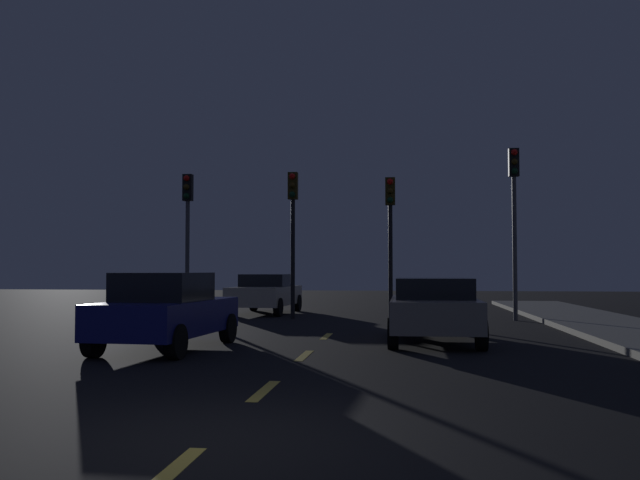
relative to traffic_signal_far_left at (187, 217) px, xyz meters
name	(u,v)px	position (x,y,z in m)	size (l,w,h in m)	color
ground_plane	(309,352)	(5.36, -9.08, -3.39)	(80.00, 80.00, 0.00)	black
lane_stripe_nearest	(169,474)	(5.36, -17.28, -3.39)	(0.16, 1.60, 0.01)	#EACC4C
lane_stripe_second	(264,391)	(5.36, -13.48, -3.39)	(0.16, 1.60, 0.01)	#EACC4C
lane_stripe_third	(304,356)	(5.36, -9.68, -3.39)	(0.16, 1.60, 0.01)	#EACC4C
lane_stripe_fourth	(326,336)	(5.36, -5.88, -3.39)	(0.16, 1.60, 0.01)	#EACC4C
traffic_signal_far_left	(187,217)	(0.00, 0.00, 0.00)	(0.32, 0.38, 4.84)	#4C4C51
traffic_signal_center_left	(293,216)	(3.59, 0.00, 0.00)	(0.32, 0.38, 4.84)	black
traffic_signal_center_right	(390,219)	(6.81, 0.00, -0.14)	(0.32, 0.38, 4.62)	black
traffic_signal_far_right	(514,201)	(10.75, 0.00, 0.42)	(0.32, 0.38, 5.49)	#4C4C51
car_stopped_ahead	(434,309)	(7.88, -6.94, -2.65)	(1.99, 4.21, 1.43)	gray
car_adjacent_lane	(166,311)	(2.45, -9.03, -2.61)	(2.06, 4.17, 1.55)	navy
car_oncoming_far	(265,293)	(2.15, 2.66, -2.64)	(2.21, 4.34, 1.44)	beige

